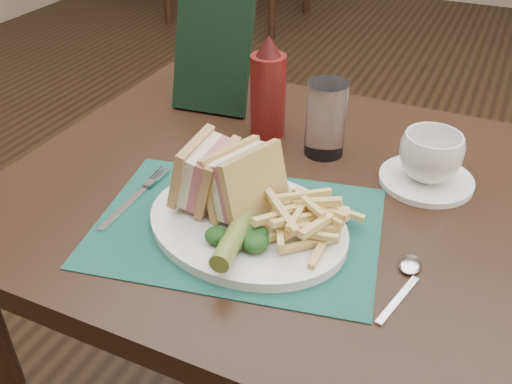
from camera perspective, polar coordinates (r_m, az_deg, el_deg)
floor at (r=1.77m, az=8.68°, el=-11.53°), size 7.00×7.00×0.00m
wall_back at (r=4.89m, az=21.74°, el=17.02°), size 6.00×0.00×6.00m
table_main at (r=1.17m, az=2.62°, el=-14.79°), size 0.90×0.75×0.75m
placemat at (r=0.82m, az=-1.85°, el=-3.44°), size 0.45×0.36×0.00m
plate at (r=0.81m, az=-0.89°, el=-3.26°), size 0.34×0.29×0.01m
sandwich_half_a at (r=0.83m, az=-6.49°, el=2.29°), size 0.08×0.11×0.10m
sandwich_half_b at (r=0.81m, az=-2.11°, el=1.60°), size 0.11×0.13×0.11m
kale_garnish at (r=0.76m, az=-2.27°, el=-4.15°), size 0.11×0.08×0.03m
pickle_spear at (r=0.75m, az=-2.17°, el=-4.47°), size 0.04×0.12×0.03m
fries_pile at (r=0.78m, az=4.54°, el=-2.37°), size 0.18×0.20×0.05m
fork at (r=0.90m, az=-11.99°, el=-0.30°), size 0.04×0.17×0.01m
spoon at (r=0.75m, az=14.46°, el=-9.02°), size 0.07×0.15×0.01m
saucer at (r=0.96m, az=16.63°, el=1.17°), size 0.17×0.17×0.01m
coffee_cup at (r=0.94m, az=17.06°, el=3.42°), size 0.13×0.13×0.08m
drinking_glass at (r=0.98m, az=6.99°, el=7.25°), size 0.09×0.09×0.13m
ketchup_bottle at (r=1.02m, az=1.22°, el=10.50°), size 0.07×0.07×0.19m
check_presenter at (r=1.13m, az=-4.30°, el=14.17°), size 0.16×0.11×0.24m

